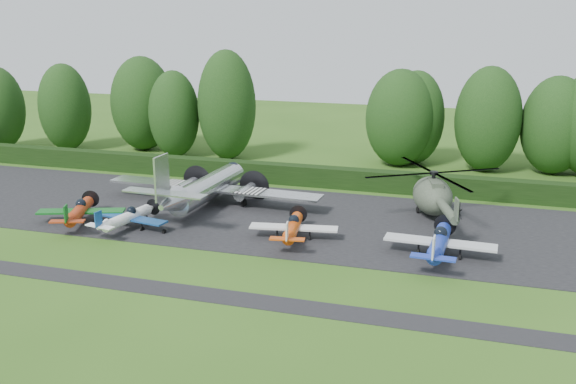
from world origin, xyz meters
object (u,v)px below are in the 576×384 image
(light_plane_red, at_px, (80,211))
(helicopter, at_px, (433,193))
(light_plane_blue, at_px, (439,242))
(light_plane_orange, at_px, (293,227))
(light_plane_white, at_px, (127,218))
(transport_plane, at_px, (207,188))

(light_plane_red, height_order, helicopter, helicopter)
(light_plane_red, bearing_deg, light_plane_blue, 20.29)
(light_plane_orange, relative_size, light_plane_blue, 0.86)
(light_plane_white, xyz_separation_m, helicopter, (23.21, 10.56, 1.09))
(transport_plane, height_order, light_plane_white, transport_plane)
(light_plane_red, xyz_separation_m, light_plane_blue, (29.01, 0.62, 0.12))
(light_plane_red, height_order, light_plane_blue, light_plane_blue)
(light_plane_blue, bearing_deg, light_plane_red, 178.83)
(helicopter, bearing_deg, light_plane_blue, -66.01)
(light_plane_white, height_order, helicopter, helicopter)
(transport_plane, height_order, light_plane_orange, transport_plane)
(transport_plane, relative_size, light_plane_orange, 2.87)
(light_plane_red, height_order, light_plane_white, light_plane_red)
(transport_plane, bearing_deg, light_plane_orange, -34.88)
(light_plane_blue, bearing_deg, transport_plane, 159.78)
(light_plane_red, relative_size, light_plane_orange, 1.05)
(light_plane_blue, relative_size, helicopter, 0.58)
(light_plane_red, bearing_deg, transport_plane, 60.79)
(transport_plane, relative_size, light_plane_red, 2.74)
(light_plane_white, bearing_deg, transport_plane, 53.68)
(transport_plane, xyz_separation_m, light_plane_orange, (9.82, -6.09, -0.75))
(transport_plane, distance_m, light_plane_orange, 11.58)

